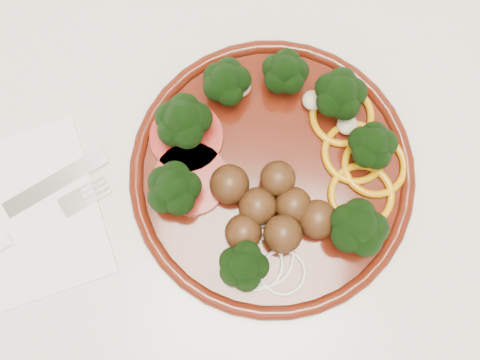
{
  "coord_description": "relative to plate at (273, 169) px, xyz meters",
  "views": [
    {
      "loc": [
        0.27,
        1.57,
        1.47
      ],
      "look_at": [
        0.26,
        1.69,
        0.92
      ],
      "focal_mm": 45.0,
      "sensor_mm": 36.0,
      "label": 1
    }
  ],
  "objects": [
    {
      "name": "napkin",
      "position": [
        -0.24,
        -0.07,
        -0.02
      ],
      "size": [
        0.21,
        0.21,
        0.0
      ],
      "primitive_type": "cube",
      "rotation": [
        0.0,
        0.0,
        0.42
      ],
      "color": "white",
      "rests_on": "counter"
    },
    {
      "name": "plate",
      "position": [
        0.0,
        0.0,
        0.0
      ],
      "size": [
        0.28,
        0.28,
        0.06
      ],
      "rotation": [
        0.0,
        0.0,
        -0.04
      ],
      "color": "#451208",
      "rests_on": "counter"
    },
    {
      "name": "counter",
      "position": [
        -0.29,
        0.0,
        -0.47
      ],
      "size": [
        2.4,
        0.6,
        0.9
      ],
      "color": "silver",
      "rests_on": "ground"
    }
  ]
}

